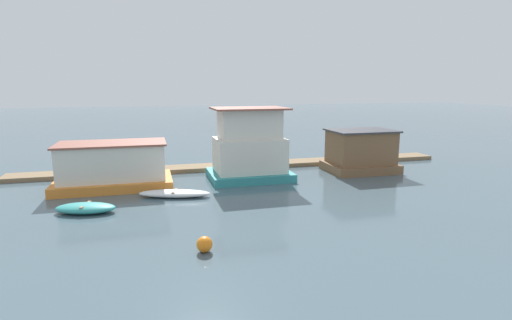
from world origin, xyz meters
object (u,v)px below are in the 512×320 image
object	(u,v)px
dinghy_teal	(86,208)
buoy_orange	(204,244)
houseboat_brown	(361,152)
dinghy_white	(175,193)
houseboat_teal	(249,148)
mooring_post_far_right	(65,171)
houseboat_orange	(113,166)

from	to	relation	value
dinghy_teal	buoy_orange	size ratio (longest dim) A/B	5.19
houseboat_brown	dinghy_teal	world-z (taller)	houseboat_brown
dinghy_white	buoy_orange	bearing A→B (deg)	-85.74
houseboat_teal	buoy_orange	distance (m)	12.68
houseboat_teal	dinghy_teal	xyz separation A→B (m)	(-9.96, -5.15, -1.92)
dinghy_teal	buoy_orange	xyz separation A→B (m)	(5.21, -6.46, 0.07)
dinghy_teal	mooring_post_far_right	distance (m)	8.14
houseboat_orange	buoy_orange	distance (m)	12.35
houseboat_orange	houseboat_teal	bearing A→B (deg)	0.26
houseboat_orange	mooring_post_far_right	distance (m)	4.33
houseboat_brown	buoy_orange	world-z (taller)	houseboat_brown
houseboat_brown	mooring_post_far_right	world-z (taller)	houseboat_brown
houseboat_teal	dinghy_white	size ratio (longest dim) A/B	1.28
mooring_post_far_right	dinghy_white	bearing A→B (deg)	-40.98
houseboat_orange	dinghy_white	xyz separation A→B (m)	(3.58, -3.33, -1.15)
dinghy_white	mooring_post_far_right	xyz separation A→B (m)	(-6.91, 6.01, 0.48)
houseboat_teal	houseboat_brown	distance (m)	8.69
houseboat_brown	dinghy_teal	size ratio (longest dim) A/B	1.53
houseboat_teal	houseboat_brown	size ratio (longest dim) A/B	1.10
buoy_orange	dinghy_teal	bearing A→B (deg)	128.89
houseboat_teal	dinghy_white	world-z (taller)	houseboat_teal
houseboat_brown	mooring_post_far_right	xyz separation A→B (m)	(-20.94, 2.50, -0.82)
dinghy_teal	dinghy_white	world-z (taller)	dinghy_teal
dinghy_teal	buoy_orange	world-z (taller)	buoy_orange
houseboat_orange	dinghy_white	size ratio (longest dim) A/B	1.65
houseboat_brown	dinghy_teal	xyz separation A→B (m)	(-18.63, -5.29, -1.25)
buoy_orange	houseboat_brown	bearing A→B (deg)	41.21
houseboat_orange	buoy_orange	world-z (taller)	houseboat_orange
dinghy_white	mooring_post_far_right	bearing A→B (deg)	139.02
dinghy_teal	buoy_orange	distance (m)	8.30
mooring_post_far_right	dinghy_teal	bearing A→B (deg)	-73.44
houseboat_orange	dinghy_teal	bearing A→B (deg)	-101.28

